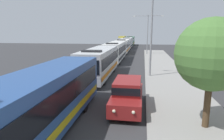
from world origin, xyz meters
TOP-DOWN VIEW (x-y plane):
  - bus_lead at (-1.30, 10.88)m, footprint 2.58×12.43m
  - bus_second_in_line at (-1.30, 23.60)m, footprint 2.58×10.46m
  - bus_middle at (-1.30, 35.65)m, footprint 2.58×11.56m
  - bus_fourth_in_line at (-1.30, 48.29)m, footprint 2.58×11.31m
  - bus_rear at (-1.30, 61.13)m, footprint 2.58×12.20m
  - bus_tail_end at (-1.30, 74.05)m, footprint 2.58×10.64m
  - white_suv at (2.40, 15.18)m, footprint 1.86×4.88m
  - box_truck_oncoming at (-4.60, 76.84)m, footprint 2.35×7.03m
  - streetlamp_mid at (4.10, 24.52)m, footprint 5.59×0.28m
  - streetlamp_far at (4.10, 45.61)m, footprint 6.29×0.28m
  - roadside_tree at (6.51, 13.04)m, footprint 3.48×3.48m

SIDE VIEW (x-z plane):
  - white_suv at x=2.40m, z-range 0.08..1.98m
  - bus_second_in_line at x=-1.30m, z-range 0.08..3.29m
  - bus_tail_end at x=-1.30m, z-range 0.08..3.29m
  - bus_fourth_in_line at x=-1.30m, z-range 0.09..3.30m
  - bus_middle at x=-1.30m, z-range 0.09..3.30m
  - bus_rear at x=-1.30m, z-range 0.09..3.30m
  - bus_lead at x=-1.30m, z-range 0.09..3.30m
  - box_truck_oncoming at x=-4.60m, z-range 0.12..3.27m
  - roadside_tree at x=6.51m, z-range 1.10..6.50m
  - streetlamp_far at x=4.10m, z-range 1.10..9.21m
  - streetlamp_mid at x=4.10m, z-range 1.06..9.50m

